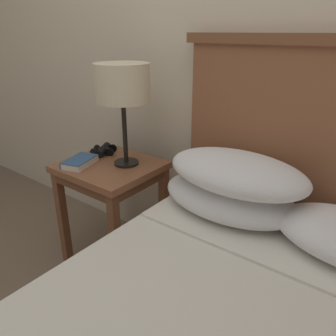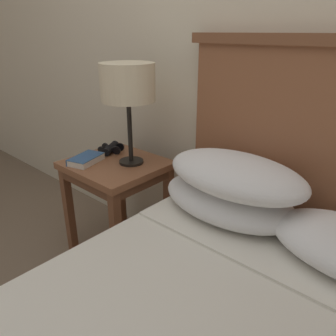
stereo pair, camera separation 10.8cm
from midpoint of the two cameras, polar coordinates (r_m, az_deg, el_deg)
wall_back at (r=1.63m, az=14.44°, el=23.00°), size 8.00×0.06×2.60m
nightstand at (r=1.83m, az=-7.27°, el=-1.81°), size 0.50×0.46×0.62m
table_lamp at (r=1.66m, az=-5.13°, el=14.29°), size 0.27×0.27×0.52m
book_on_nightstand at (r=1.81m, az=-12.47°, el=1.47°), size 0.16×0.21×0.04m
binoculars_pair at (r=1.94m, az=-8.35°, el=3.41°), size 0.16×0.16×0.05m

